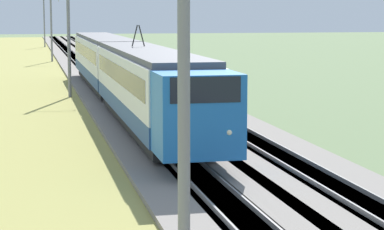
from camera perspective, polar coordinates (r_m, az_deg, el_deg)
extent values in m
cube|color=gray|center=(56.40, -6.77, 2.10)|extent=(240.00, 4.40, 0.30)
cube|color=gray|center=(56.90, -2.92, 2.19)|extent=(240.00, 4.40, 0.30)
cube|color=#4C4238|center=(56.40, -6.77, 2.10)|extent=(240.00, 1.57, 0.30)
cube|color=gray|center=(56.33, -7.31, 2.31)|extent=(240.00, 0.07, 0.15)
cube|color=gray|center=(56.43, -6.23, 2.34)|extent=(240.00, 0.07, 0.15)
cube|color=#4C4238|center=(56.90, -2.92, 2.19)|extent=(240.00, 1.57, 0.30)
cube|color=gray|center=(56.79, -3.45, 2.40)|extent=(240.00, 0.07, 0.15)
cube|color=gray|center=(56.96, -2.39, 2.43)|extent=(240.00, 0.07, 0.15)
cube|color=#99934C|center=(56.15, -12.61, 1.84)|extent=(240.00, 12.79, 0.12)
cube|color=blue|center=(24.73, 0.39, 0.07)|extent=(2.42, 2.73, 2.76)
cube|color=black|center=(24.27, 0.58, 2.12)|extent=(1.75, 2.28, 0.83)
sphere|color=#F2EAC6|center=(23.51, -0.85, -1.46)|extent=(0.20, 0.20, 0.20)
sphere|color=#F2EAC6|center=(23.87, 2.84, -1.32)|extent=(0.20, 0.20, 0.20)
cube|color=navy|center=(35.21, -3.41, 0.75)|extent=(18.83, 2.85, 0.77)
cube|color=silver|center=(35.07, -3.43, 2.98)|extent=(18.83, 2.85, 1.99)
cube|color=black|center=(35.06, -3.43, 3.24)|extent=(17.32, 2.87, 0.83)
cube|color=#515156|center=(35.00, -3.45, 4.80)|extent=(18.83, 2.62, 0.25)
cube|color=black|center=(35.30, -3.41, -0.32)|extent=(17.89, 2.42, 0.55)
cylinder|color=black|center=(27.77, -2.06, -2.20)|extent=(0.86, 0.12, 0.86)
cylinder|color=black|center=(27.98, 0.10, -2.13)|extent=(0.86, 0.12, 0.86)
cube|color=navy|center=(55.60, -6.72, 3.29)|extent=(21.25, 2.85, 0.77)
cube|color=silver|center=(55.51, -6.74, 4.71)|extent=(21.25, 2.85, 1.99)
cube|color=black|center=(55.50, -6.75, 4.88)|extent=(19.55, 2.87, 0.83)
cube|color=#515156|center=(55.46, -6.76, 5.87)|extent=(21.25, 2.62, 0.25)
cube|color=black|center=(55.66, -6.71, 2.62)|extent=(20.19, 2.42, 0.55)
cylinder|color=black|center=(37.73, -4.39, 6.04)|extent=(0.06, 0.33, 1.08)
cylinder|color=black|center=(37.78, -3.86, 6.05)|extent=(0.06, 0.33, 1.08)
cube|color=black|center=(28.04, -0.97, -3.93)|extent=(0.10, 0.10, 0.00)
cylinder|color=slate|center=(13.00, -0.63, 0.49)|extent=(0.22, 0.22, 8.10)
cylinder|color=slate|center=(50.26, -9.37, 5.89)|extent=(0.22, 0.22, 8.24)
cylinder|color=slate|center=(87.75, -10.68, 6.79)|extent=(0.22, 0.22, 8.71)
cylinder|color=slate|center=(125.27, -11.20, 7.05)|extent=(0.22, 0.22, 8.75)
cylinder|color=#B2ADA8|center=(125.35, -10.13, 8.57)|extent=(0.10, 0.10, 0.30)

